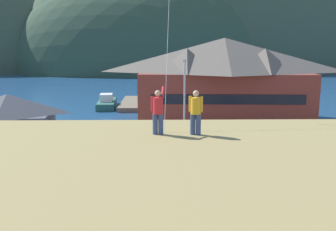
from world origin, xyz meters
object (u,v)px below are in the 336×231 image
(moored_boat_wharfside, at_px, (107,103))
(parking_light_pole, at_px, (184,97))
(parked_car_corner_spot, at_px, (257,146))
(person_kite_flyer, at_px, (158,110))
(parked_car_lone_by_shed, at_px, (102,173))
(parked_car_back_row_left, at_px, (302,166))
(person_companion, at_px, (196,111))
(storage_shed_near_lot, at_px, (9,122))
(wharf_dock, at_px, (132,104))
(harbor_lodge, at_px, (224,77))
(parked_car_mid_row_near, at_px, (210,174))

(moored_boat_wharfside, relative_size, parking_light_pole, 1.04)
(parked_car_corner_spot, distance_m, person_kite_flyer, 18.05)
(parked_car_lone_by_shed, bearing_deg, parked_car_back_row_left, 5.13)
(parked_car_lone_by_shed, xyz_separation_m, person_companion, (5.19, -8.70, 5.61))
(storage_shed_near_lot, xyz_separation_m, wharf_dock, (8.62, 25.44, -2.31))
(moored_boat_wharfside, xyz_separation_m, parked_car_corner_spot, (16.13, -25.82, 0.34))
(wharf_dock, relative_size, parked_car_back_row_left, 3.00)
(harbor_lodge, relative_size, parked_car_mid_row_near, 5.19)
(parking_light_pole, bearing_deg, parked_car_back_row_left, -51.37)
(parked_car_mid_row_near, xyz_separation_m, person_companion, (-1.81, -8.46, 5.61))
(storage_shed_near_lot, relative_size, person_kite_flyer, 4.38)
(moored_boat_wharfside, bearing_deg, storage_shed_near_lot, -101.87)
(parked_car_mid_row_near, bearing_deg, storage_shed_near_lot, 151.37)
(parked_car_mid_row_near, distance_m, parked_car_back_row_left, 6.64)
(parked_car_back_row_left, height_order, person_companion, person_companion)
(wharf_dock, bearing_deg, parked_car_mid_row_near, -77.35)
(harbor_lodge, height_order, parked_car_corner_spot, harbor_lodge)
(wharf_dock, distance_m, moored_boat_wharfside, 4.06)
(wharf_dock, bearing_deg, parking_light_pole, -74.10)
(parked_car_corner_spot, relative_size, parked_car_back_row_left, 1.00)
(wharf_dock, xyz_separation_m, moored_boat_wharfside, (-3.64, -1.75, 0.37))
(storage_shed_near_lot, bearing_deg, wharf_dock, 71.28)
(storage_shed_near_lot, distance_m, parking_light_pole, 15.56)
(parked_car_mid_row_near, height_order, parked_car_lone_by_shed, same)
(wharf_dock, xyz_separation_m, parked_car_lone_by_shed, (0.71, -34.10, 0.71))
(parked_car_back_row_left, xyz_separation_m, parking_light_pole, (-7.48, 9.36, 3.52))
(parked_car_lone_by_shed, xyz_separation_m, parked_car_back_row_left, (13.47, 1.21, 0.00))
(wharf_dock, relative_size, parked_car_mid_row_near, 3.03)
(moored_boat_wharfside, bearing_deg, parking_light_pole, -64.59)
(storage_shed_near_lot, xyz_separation_m, parked_car_lone_by_shed, (9.33, -8.66, -1.60))
(parking_light_pole, bearing_deg, parked_car_corner_spot, -34.97)
(storage_shed_near_lot, height_order, parking_light_pole, parking_light_pole)
(moored_boat_wharfside, bearing_deg, parked_car_mid_row_near, -70.80)
(harbor_lodge, xyz_separation_m, parked_car_mid_row_near, (-4.53, -22.31, -4.35))
(parked_car_back_row_left, height_order, parking_light_pole, parking_light_pole)
(harbor_lodge, distance_m, storage_shed_near_lot, 24.94)
(wharf_dock, xyz_separation_m, person_kite_flyer, (4.43, -42.72, 6.34))
(parked_car_back_row_left, bearing_deg, parked_car_mid_row_near, -167.30)
(parked_car_lone_by_shed, distance_m, person_companion, 11.59)
(parked_car_mid_row_near, relative_size, parked_car_back_row_left, 0.99)
(moored_boat_wharfside, relative_size, parked_car_mid_row_near, 1.95)
(parked_car_lone_by_shed, height_order, parking_light_pole, parking_light_pole)
(moored_boat_wharfside, xyz_separation_m, parking_light_pole, (10.35, -21.78, 3.86))
(storage_shed_near_lot, height_order, parked_car_back_row_left, storage_shed_near_lot)
(storage_shed_near_lot, distance_m, person_companion, 22.99)
(parking_light_pole, distance_m, person_kite_flyer, 19.44)
(parked_car_mid_row_near, bearing_deg, person_kite_flyer, -111.37)
(parked_car_corner_spot, height_order, person_kite_flyer, person_kite_flyer)
(harbor_lodge, distance_m, wharf_dock, 17.90)
(moored_boat_wharfside, height_order, parked_car_back_row_left, moored_boat_wharfside)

